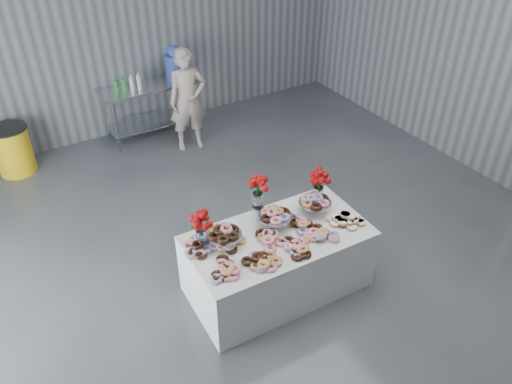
{
  "coord_description": "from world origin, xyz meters",
  "views": [
    {
      "loc": [
        -2.12,
        -3.15,
        4.1
      ],
      "look_at": [
        0.16,
        0.61,
        0.97
      ],
      "focal_mm": 35.0,
      "sensor_mm": 36.0,
      "label": 1
    }
  ],
  "objects_px": {
    "display_table": "(278,262)",
    "trash_barrel": "(13,150)",
    "person": "(188,100)",
    "prep_table": "(148,101)",
    "water_jug": "(174,64)"
  },
  "relations": [
    {
      "from": "prep_table",
      "to": "trash_barrel",
      "type": "distance_m",
      "value": 2.15
    },
    {
      "from": "water_jug",
      "to": "person",
      "type": "xyz_separation_m",
      "value": [
        -0.09,
        -0.67,
        -0.34
      ]
    },
    {
      "from": "prep_table",
      "to": "person",
      "type": "bearing_deg",
      "value": -58.51
    },
    {
      "from": "trash_barrel",
      "to": "water_jug",
      "type": "bearing_deg",
      "value": 0.0
    },
    {
      "from": "display_table",
      "to": "trash_barrel",
      "type": "height_order",
      "value": "display_table"
    },
    {
      "from": "prep_table",
      "to": "water_jug",
      "type": "xyz_separation_m",
      "value": [
        0.5,
        -0.0,
        0.53
      ]
    },
    {
      "from": "water_jug",
      "to": "trash_barrel",
      "type": "bearing_deg",
      "value": 180.0
    },
    {
      "from": "display_table",
      "to": "water_jug",
      "type": "bearing_deg",
      "value": 81.12
    },
    {
      "from": "display_table",
      "to": "person",
      "type": "height_order",
      "value": "person"
    },
    {
      "from": "display_table",
      "to": "water_jug",
      "type": "distance_m",
      "value": 4.12
    },
    {
      "from": "prep_table",
      "to": "water_jug",
      "type": "height_order",
      "value": "water_jug"
    },
    {
      "from": "water_jug",
      "to": "trash_barrel",
      "type": "distance_m",
      "value": 2.75
    },
    {
      "from": "prep_table",
      "to": "water_jug",
      "type": "distance_m",
      "value": 0.73
    },
    {
      "from": "display_table",
      "to": "trash_barrel",
      "type": "relative_size",
      "value": 2.62
    },
    {
      "from": "person",
      "to": "trash_barrel",
      "type": "bearing_deg",
      "value": 176.11
    }
  ]
}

